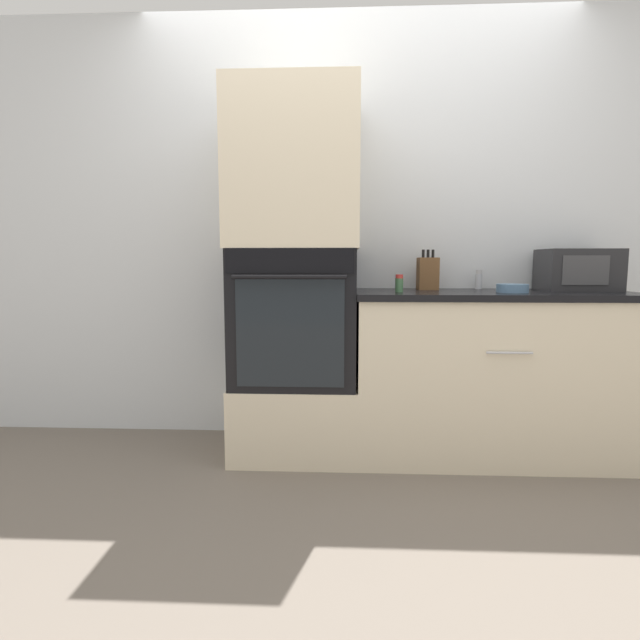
{
  "coord_description": "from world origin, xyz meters",
  "views": [
    {
      "loc": [
        -0.08,
        -2.42,
        1.06
      ],
      "look_at": [
        -0.2,
        0.21,
        0.75
      ],
      "focal_mm": 28.0,
      "sensor_mm": 36.0,
      "label": 1
    }
  ],
  "objects_px": {
    "wall_oven": "(296,316)",
    "condiment_jar_near": "(479,280)",
    "bowl": "(512,288)",
    "knife_block": "(428,273)",
    "condiment_jar_mid": "(399,283)",
    "microwave": "(578,270)"
  },
  "relations": [
    {
      "from": "wall_oven",
      "to": "condiment_jar_mid",
      "type": "bearing_deg",
      "value": -8.29
    },
    {
      "from": "microwave",
      "to": "condiment_jar_near",
      "type": "bearing_deg",
      "value": 168.09
    },
    {
      "from": "microwave",
      "to": "knife_block",
      "type": "relative_size",
      "value": 1.72
    },
    {
      "from": "bowl",
      "to": "condiment_jar_mid",
      "type": "bearing_deg",
      "value": 179.04
    },
    {
      "from": "wall_oven",
      "to": "condiment_jar_near",
      "type": "distance_m",
      "value": 1.09
    },
    {
      "from": "microwave",
      "to": "bowl",
      "type": "relative_size",
      "value": 2.43
    },
    {
      "from": "knife_block",
      "to": "bowl",
      "type": "bearing_deg",
      "value": -33.96
    },
    {
      "from": "wall_oven",
      "to": "condiment_jar_near",
      "type": "bearing_deg",
      "value": 12.72
    },
    {
      "from": "condiment_jar_near",
      "to": "bowl",
      "type": "bearing_deg",
      "value": -75.28
    },
    {
      "from": "condiment_jar_near",
      "to": "condiment_jar_mid",
      "type": "xyz_separation_m",
      "value": [
        -0.5,
        -0.32,
        -0.01
      ]
    },
    {
      "from": "bowl",
      "to": "wall_oven",
      "type": "bearing_deg",
      "value": 175.45
    },
    {
      "from": "knife_block",
      "to": "microwave",
      "type": "bearing_deg",
      "value": -3.16
    },
    {
      "from": "microwave",
      "to": "wall_oven",
      "type": "bearing_deg",
      "value": -175.27
    },
    {
      "from": "wall_oven",
      "to": "bowl",
      "type": "relative_size",
      "value": 4.52
    },
    {
      "from": "wall_oven",
      "to": "bowl",
      "type": "distance_m",
      "value": 1.15
    },
    {
      "from": "knife_block",
      "to": "wall_oven",
      "type": "bearing_deg",
      "value": -166.79
    },
    {
      "from": "wall_oven",
      "to": "microwave",
      "type": "relative_size",
      "value": 1.86
    },
    {
      "from": "knife_block",
      "to": "bowl",
      "type": "xyz_separation_m",
      "value": [
        0.39,
        -0.26,
        -0.07
      ]
    },
    {
      "from": "bowl",
      "to": "knife_block",
      "type": "bearing_deg",
      "value": 146.04
    },
    {
      "from": "knife_block",
      "to": "condiment_jar_mid",
      "type": "distance_m",
      "value": 0.32
    },
    {
      "from": "condiment_jar_near",
      "to": "condiment_jar_mid",
      "type": "distance_m",
      "value": 0.59
    },
    {
      "from": "microwave",
      "to": "knife_block",
      "type": "bearing_deg",
      "value": 176.84
    }
  ]
}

